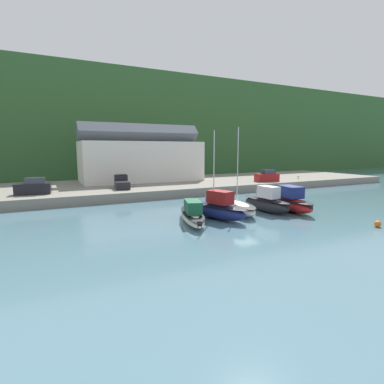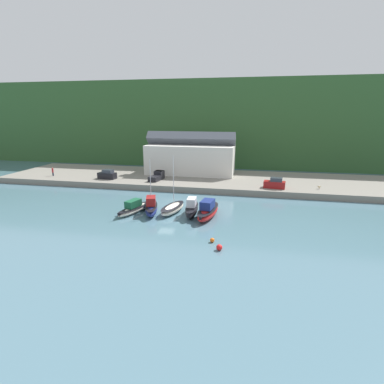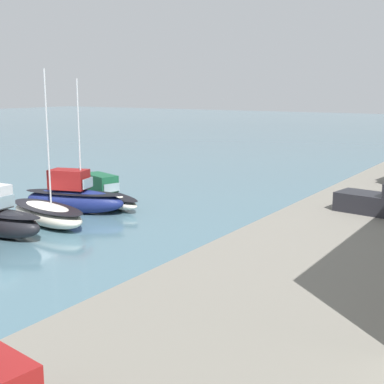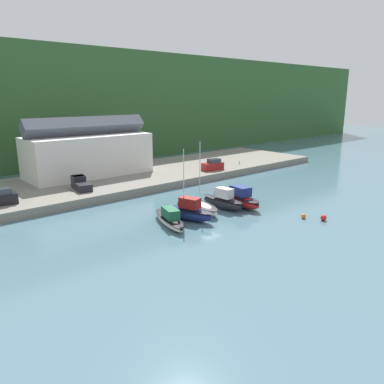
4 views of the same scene
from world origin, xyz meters
The scene contains 4 objects.
ground_plane centered at (0.00, 0.00, 0.00)m, with size 320.00×320.00×0.00m, color slate.
moored_boat_0 centered at (-5.69, 0.95, 0.78)m, with size 4.32×8.56×2.19m.
moored_boat_1 centered at (-2.79, 0.97, 1.10)m, with size 4.03×7.53×8.91m.
moored_boat_2 centered at (0.54, 2.04, 0.73)m, with size 3.73×7.28×9.41m.
Camera 3 is at (22.58, 26.84, 8.29)m, focal length 50.00 mm.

